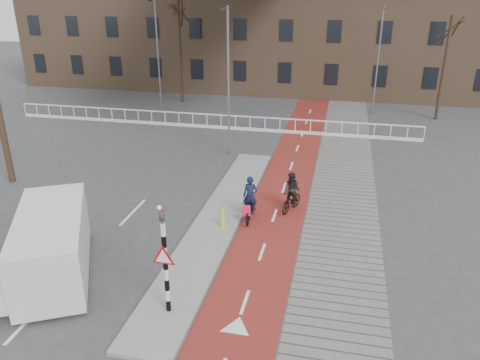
# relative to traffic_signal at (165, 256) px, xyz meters

# --- Properties ---
(ground) EXTENTS (120.00, 120.00, 0.00)m
(ground) POSITION_rel_traffic_signal_xyz_m (0.60, 2.02, -1.99)
(ground) COLOR #38383A
(ground) RESTS_ON ground
(bike_lane) EXTENTS (2.50, 60.00, 0.01)m
(bike_lane) POSITION_rel_traffic_signal_xyz_m (2.10, 12.02, -1.98)
(bike_lane) COLOR maroon
(bike_lane) RESTS_ON ground
(sidewalk) EXTENTS (3.00, 60.00, 0.01)m
(sidewalk) POSITION_rel_traffic_signal_xyz_m (4.90, 12.02, -1.98)
(sidewalk) COLOR slate
(sidewalk) RESTS_ON ground
(curb_island) EXTENTS (1.80, 16.00, 0.12)m
(curb_island) POSITION_rel_traffic_signal_xyz_m (-0.10, 6.02, -1.93)
(curb_island) COLOR gray
(curb_island) RESTS_ON ground
(traffic_signal) EXTENTS (0.80, 0.80, 3.68)m
(traffic_signal) POSITION_rel_traffic_signal_xyz_m (0.00, 0.00, 0.00)
(traffic_signal) COLOR black
(traffic_signal) RESTS_ON curb_island
(bollard) EXTENTS (0.12, 0.12, 0.73)m
(bollard) POSITION_rel_traffic_signal_xyz_m (0.28, 5.37, -1.50)
(bollard) COLOR #FCF40E
(bollard) RESTS_ON curb_island
(cyclist_near) EXTENTS (0.75, 1.83, 1.88)m
(cyclist_near) POSITION_rel_traffic_signal_xyz_m (1.15, 6.47, -1.35)
(cyclist_near) COLOR black
(cyclist_near) RESTS_ON bike_lane
(cyclist_far) EXTENTS (1.00, 1.64, 1.74)m
(cyclist_far) POSITION_rel_traffic_signal_xyz_m (2.72, 7.65, -1.26)
(cyclist_far) COLOR black
(cyclist_far) RESTS_ON bike_lane
(van) EXTENTS (4.22, 5.49, 2.21)m
(van) POSITION_rel_traffic_signal_xyz_m (-4.39, 1.10, -0.83)
(van) COLOR silver
(van) RESTS_ON ground
(railing) EXTENTS (28.00, 0.10, 0.99)m
(railing) POSITION_rel_traffic_signal_xyz_m (-4.40, 19.02, -1.68)
(railing) COLOR silver
(railing) RESTS_ON ground
(tree_mid) EXTENTS (0.25, 0.25, 8.23)m
(tree_mid) POSITION_rel_traffic_signal_xyz_m (-8.58, 26.00, 2.13)
(tree_mid) COLOR black
(tree_mid) RESTS_ON ground
(tree_right) EXTENTS (0.25, 0.25, 7.18)m
(tree_right) POSITION_rel_traffic_signal_xyz_m (11.20, 24.76, 1.60)
(tree_right) COLOR black
(tree_right) RESTS_ON ground
(streetlight_near) EXTENTS (0.12, 0.12, 8.05)m
(streetlight_near) POSITION_rel_traffic_signal_xyz_m (-1.62, 14.05, 2.03)
(streetlight_near) COLOR slate
(streetlight_near) RESTS_ON ground
(streetlight_left) EXTENTS (0.12, 0.12, 8.15)m
(streetlight_left) POSITION_rel_traffic_signal_xyz_m (-9.21, 22.90, 2.09)
(streetlight_left) COLOR slate
(streetlight_left) RESTS_ON ground
(streetlight_right) EXTENTS (0.12, 0.12, 7.67)m
(streetlight_right) POSITION_rel_traffic_signal_xyz_m (6.74, 25.42, 1.84)
(streetlight_right) COLOR slate
(streetlight_right) RESTS_ON ground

